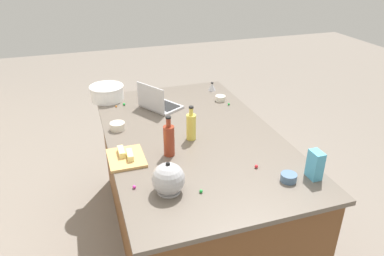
% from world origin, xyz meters
% --- Properties ---
extents(ground_plane, '(12.00, 12.00, 0.00)m').
position_xyz_m(ground_plane, '(0.00, 0.00, 0.00)').
color(ground_plane, slate).
extents(island_counter, '(1.95, 1.18, 0.90)m').
position_xyz_m(island_counter, '(0.00, 0.00, 0.45)').
color(island_counter, brown).
rests_on(island_counter, ground).
extents(laptop, '(0.38, 0.35, 0.22)m').
position_xyz_m(laptop, '(0.51, 0.12, 0.95)').
color(laptop, '#B7B7BC').
rests_on(laptop, island_counter).
extents(mixing_bowl_large, '(0.29, 0.29, 0.13)m').
position_xyz_m(mixing_bowl_large, '(0.84, 0.49, 0.97)').
color(mixing_bowl_large, white).
rests_on(mixing_bowl_large, island_counter).
extents(bottle_soy, '(0.07, 0.07, 0.27)m').
position_xyz_m(bottle_soy, '(-0.22, 0.22, 1.01)').
color(bottle_soy, maroon).
rests_on(bottle_soy, island_counter).
extents(bottle_oil, '(0.07, 0.07, 0.24)m').
position_xyz_m(bottle_oil, '(-0.06, 0.03, 1.00)').
color(bottle_oil, '#DBC64C').
rests_on(bottle_oil, island_counter).
extents(kettle, '(0.21, 0.18, 0.20)m').
position_xyz_m(kettle, '(-0.59, 0.33, 0.98)').
color(kettle, '#ADADB2').
rests_on(kettle, island_counter).
extents(cutting_board, '(0.27, 0.22, 0.02)m').
position_xyz_m(cutting_board, '(-0.19, 0.49, 0.91)').
color(cutting_board, tan).
rests_on(cutting_board, island_counter).
extents(butter_stick_left, '(0.11, 0.04, 0.04)m').
position_xyz_m(butter_stick_left, '(-0.20, 0.47, 0.94)').
color(butter_stick_left, '#F4E58C').
rests_on(butter_stick_left, cutting_board).
extents(butter_stick_right, '(0.11, 0.04, 0.04)m').
position_xyz_m(butter_stick_right, '(-0.15, 0.52, 0.94)').
color(butter_stick_right, '#F4E58C').
rests_on(butter_stick_right, cutting_board).
extents(ramekin_small, '(0.09, 0.09, 0.04)m').
position_xyz_m(ramekin_small, '(0.51, -0.42, 0.92)').
color(ramekin_small, beige).
rests_on(ramekin_small, island_counter).
extents(ramekin_medium, '(0.09, 0.09, 0.05)m').
position_xyz_m(ramekin_medium, '(-0.71, -0.34, 0.92)').
color(ramekin_medium, slate).
rests_on(ramekin_medium, island_counter).
extents(ramekin_wide, '(0.11, 0.11, 0.05)m').
position_xyz_m(ramekin_wide, '(0.24, 0.49, 0.93)').
color(ramekin_wide, beige).
rests_on(ramekin_wide, island_counter).
extents(kitchen_timer, '(0.07, 0.07, 0.08)m').
position_xyz_m(kitchen_timer, '(0.76, -0.44, 0.94)').
color(kitchen_timer, '#B2B2B7').
rests_on(kitchen_timer, island_counter).
extents(candy_bag, '(0.09, 0.06, 0.17)m').
position_xyz_m(candy_bag, '(-0.72, -0.50, 0.99)').
color(candy_bag, '#4CA5CC').
rests_on(candy_bag, island_counter).
extents(candy_0, '(0.02, 0.02, 0.02)m').
position_xyz_m(candy_0, '(-0.50, 0.50, 0.91)').
color(candy_0, '#CC3399').
rests_on(candy_0, island_counter).
extents(candy_1, '(0.01, 0.01, 0.01)m').
position_xyz_m(candy_1, '(0.65, 0.45, 0.91)').
color(candy_1, orange).
rests_on(candy_1, island_counter).
extents(candy_2, '(0.02, 0.02, 0.02)m').
position_xyz_m(candy_2, '(-0.66, 0.16, 0.91)').
color(candy_2, green).
rests_on(candy_2, island_counter).
extents(candy_3, '(0.02, 0.02, 0.02)m').
position_xyz_m(candy_3, '(0.77, 0.18, 0.91)').
color(candy_3, yellow).
rests_on(candy_3, island_counter).
extents(candy_4, '(0.02, 0.02, 0.02)m').
position_xyz_m(candy_4, '(-0.53, -0.23, 0.91)').
color(candy_4, red).
rests_on(candy_4, island_counter).
extents(candy_5, '(0.02, 0.02, 0.02)m').
position_xyz_m(candy_5, '(0.67, 0.38, 0.91)').
color(candy_5, green).
rests_on(candy_5, island_counter).
extents(candy_6, '(0.02, 0.02, 0.02)m').
position_xyz_m(candy_6, '(0.40, -0.45, 0.91)').
color(candy_6, green).
rests_on(candy_6, island_counter).
extents(candy_7, '(0.02, 0.02, 0.02)m').
position_xyz_m(candy_7, '(0.43, -0.13, 0.91)').
color(candy_7, '#CC3399').
rests_on(candy_7, island_counter).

